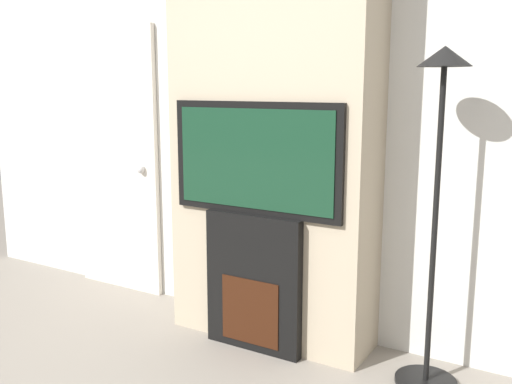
{
  "coord_description": "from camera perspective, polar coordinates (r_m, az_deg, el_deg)",
  "views": [
    {
      "loc": [
        1.71,
        -1.24,
        1.6
      ],
      "look_at": [
        0.0,
        1.6,
        0.98
      ],
      "focal_mm": 40.0,
      "sensor_mm": 36.0,
      "label": 1
    }
  ],
  "objects": [
    {
      "name": "fireplace",
      "position": [
        3.52,
        -0.01,
        -8.99
      ],
      "size": [
        0.63,
        0.15,
        0.85
      ],
      "color": "black",
      "rests_on": "ground_plane"
    },
    {
      "name": "chimney_breast",
      "position": [
        3.5,
        1.71,
        6.5
      ],
      "size": [
        1.29,
        0.4,
        2.7
      ],
      "color": "tan",
      "rests_on": "ground_plane"
    },
    {
      "name": "wall_back",
      "position": [
        3.7,
        3.48,
        6.71
      ],
      "size": [
        6.0,
        0.06,
        2.7
      ],
      "color": "silver",
      "rests_on": "ground_plane"
    },
    {
      "name": "television",
      "position": [
        3.34,
        -0.03,
        3.35
      ],
      "size": [
        1.11,
        0.07,
        0.66
      ],
      "color": "black",
      "rests_on": "fireplace"
    },
    {
      "name": "floor_lamp",
      "position": [
        3.04,
        17.79,
        2.76
      ],
      "size": [
        0.33,
        0.33,
        1.79
      ],
      "color": "black",
      "rests_on": "ground_plane"
    },
    {
      "name": "entry_door",
      "position": [
        4.58,
        -13.75,
        3.03
      ],
      "size": [
        0.81,
        0.09,
        2.04
      ],
      "color": "silver",
      "rests_on": "ground_plane"
    }
  ]
}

